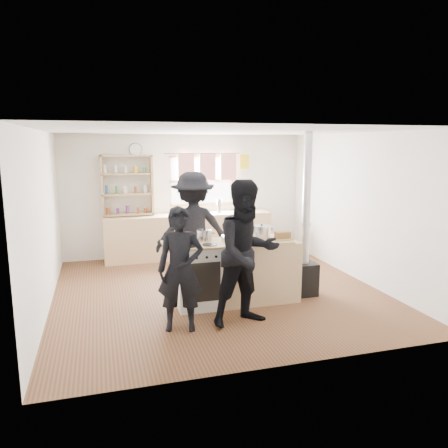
{
  "coord_description": "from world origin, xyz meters",
  "views": [
    {
      "loc": [
        -1.74,
        -6.42,
        2.31
      ],
      "look_at": [
        0.08,
        -0.1,
        1.1
      ],
      "focal_mm": 35.0,
      "sensor_mm": 36.0,
      "label": 1
    }
  ],
  "objects_px": {
    "stockpot_stove": "(204,235)",
    "person_near_right": "(247,253)",
    "bread_board": "(283,236)",
    "cooking_island": "(237,272)",
    "person_near_left": "(180,269)",
    "thermos": "(219,206)",
    "flue_heater": "(305,254)",
    "stockpot_counter": "(262,231)",
    "skillet_greens": "(187,244)",
    "person_far": "(193,230)",
    "roast_tray": "(234,238)"
  },
  "relations": [
    {
      "from": "flue_heater",
      "to": "person_near_right",
      "type": "height_order",
      "value": "flue_heater"
    },
    {
      "from": "cooking_island",
      "to": "roast_tray",
      "type": "bearing_deg",
      "value": 179.49
    },
    {
      "from": "person_near_right",
      "to": "stockpot_stove",
      "type": "bearing_deg",
      "value": 99.47
    },
    {
      "from": "skillet_greens",
      "to": "person_far",
      "type": "height_order",
      "value": "person_far"
    },
    {
      "from": "stockpot_stove",
      "to": "person_near_right",
      "type": "distance_m",
      "value": 0.98
    },
    {
      "from": "cooking_island",
      "to": "person_far",
      "type": "xyz_separation_m",
      "value": [
        -0.44,
        0.93,
        0.47
      ]
    },
    {
      "from": "roast_tray",
      "to": "person_near_right",
      "type": "xyz_separation_m",
      "value": [
        -0.07,
        -0.78,
        -0.03
      ]
    },
    {
      "from": "thermos",
      "to": "person_near_left",
      "type": "distance_m",
      "value": 3.8
    },
    {
      "from": "cooking_island",
      "to": "stockpot_counter",
      "type": "xyz_separation_m",
      "value": [
        0.42,
        0.1,
        0.56
      ]
    },
    {
      "from": "bread_board",
      "to": "stockpot_stove",
      "type": "bearing_deg",
      "value": 167.15
    },
    {
      "from": "roast_tray",
      "to": "person_near_left",
      "type": "bearing_deg",
      "value": -141.72
    },
    {
      "from": "stockpot_stove",
      "to": "bread_board",
      "type": "xyz_separation_m",
      "value": [
        1.11,
        -0.25,
        -0.03
      ]
    },
    {
      "from": "stockpot_stove",
      "to": "stockpot_counter",
      "type": "distance_m",
      "value": 0.87
    },
    {
      "from": "thermos",
      "to": "skillet_greens",
      "type": "distance_m",
      "value": 3.14
    },
    {
      "from": "roast_tray",
      "to": "flue_heater",
      "type": "relative_size",
      "value": 0.14
    },
    {
      "from": "person_near_right",
      "to": "person_far",
      "type": "relative_size",
      "value": 1.0
    },
    {
      "from": "bread_board",
      "to": "person_far",
      "type": "xyz_separation_m",
      "value": [
        -1.11,
        1.04,
        -0.04
      ]
    },
    {
      "from": "thermos",
      "to": "flue_heater",
      "type": "bearing_deg",
      "value": -77.44
    },
    {
      "from": "skillet_greens",
      "to": "person_near_right",
      "type": "distance_m",
      "value": 0.93
    },
    {
      "from": "roast_tray",
      "to": "stockpot_counter",
      "type": "distance_m",
      "value": 0.47
    },
    {
      "from": "thermos",
      "to": "stockpot_stove",
      "type": "distance_m",
      "value": 2.8
    },
    {
      "from": "roast_tray",
      "to": "stockpot_stove",
      "type": "bearing_deg",
      "value": 161.82
    },
    {
      "from": "cooking_island",
      "to": "flue_heater",
      "type": "relative_size",
      "value": 0.79
    },
    {
      "from": "thermos",
      "to": "flue_heater",
      "type": "xyz_separation_m",
      "value": [
        0.61,
        -2.74,
        -0.39
      ]
    },
    {
      "from": "skillet_greens",
      "to": "stockpot_stove",
      "type": "distance_m",
      "value": 0.39
    },
    {
      "from": "bread_board",
      "to": "person_near_right",
      "type": "distance_m",
      "value": 1.02
    },
    {
      "from": "flue_heater",
      "to": "person_near_right",
      "type": "bearing_deg",
      "value": -146.48
    },
    {
      "from": "thermos",
      "to": "flue_heater",
      "type": "height_order",
      "value": "flue_heater"
    },
    {
      "from": "stockpot_counter",
      "to": "person_far",
      "type": "xyz_separation_m",
      "value": [
        -0.87,
        0.82,
        -0.08
      ]
    },
    {
      "from": "cooking_island",
      "to": "stockpot_stove",
      "type": "bearing_deg",
      "value": 163.23
    },
    {
      "from": "roast_tray",
      "to": "bread_board",
      "type": "xyz_separation_m",
      "value": [
        0.7,
        -0.12,
        0.01
      ]
    },
    {
      "from": "stockpot_stove",
      "to": "person_near_right",
      "type": "xyz_separation_m",
      "value": [
        0.34,
        -0.91,
        -0.07
      ]
    },
    {
      "from": "cooking_island",
      "to": "person_near_right",
      "type": "relative_size",
      "value": 1.05
    },
    {
      "from": "stockpot_counter",
      "to": "bread_board",
      "type": "height_order",
      "value": "stockpot_counter"
    },
    {
      "from": "skillet_greens",
      "to": "flue_heater",
      "type": "height_order",
      "value": "flue_heater"
    },
    {
      "from": "cooking_island",
      "to": "roast_tray",
      "type": "distance_m",
      "value": 0.51
    },
    {
      "from": "person_near_right",
      "to": "stockpot_counter",
      "type": "bearing_deg",
      "value": 47.94
    },
    {
      "from": "bread_board",
      "to": "person_near_left",
      "type": "distance_m",
      "value": 1.75
    },
    {
      "from": "bread_board",
      "to": "person_near_right",
      "type": "xyz_separation_m",
      "value": [
        -0.77,
        -0.66,
        -0.04
      ]
    },
    {
      "from": "stockpot_stove",
      "to": "person_near_right",
      "type": "relative_size",
      "value": 0.12
    },
    {
      "from": "stockpot_counter",
      "to": "person_near_right",
      "type": "height_order",
      "value": "person_near_right"
    },
    {
      "from": "stockpot_stove",
      "to": "person_near_left",
      "type": "height_order",
      "value": "person_near_left"
    },
    {
      "from": "bread_board",
      "to": "skillet_greens",
      "type": "bearing_deg",
      "value": 179.42
    },
    {
      "from": "thermos",
      "to": "roast_tray",
      "type": "relative_size",
      "value": 0.76
    },
    {
      "from": "thermos",
      "to": "cooking_island",
      "type": "xyz_separation_m",
      "value": [
        -0.5,
        -2.77,
        -0.57
      ]
    },
    {
      "from": "person_near_right",
      "to": "person_far",
      "type": "xyz_separation_m",
      "value": [
        -0.33,
        1.7,
        -0.0
      ]
    },
    {
      "from": "stockpot_stove",
      "to": "flue_heater",
      "type": "distance_m",
      "value": 1.6
    },
    {
      "from": "stockpot_counter",
      "to": "skillet_greens",
      "type": "bearing_deg",
      "value": -169.98
    },
    {
      "from": "stockpot_stove",
      "to": "person_near_left",
      "type": "xyz_separation_m",
      "value": [
        -0.52,
        -0.87,
        -0.23
      ]
    },
    {
      "from": "bread_board",
      "to": "stockpot_counter",
      "type": "bearing_deg",
      "value": 137.62
    }
  ]
}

